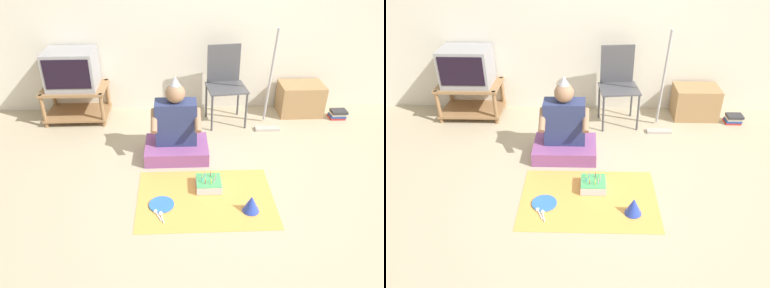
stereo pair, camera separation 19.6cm
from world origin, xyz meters
The scene contains 15 objects.
ground_plane centered at (0.00, 0.00, 0.00)m, with size 16.00×16.00×0.00m, color tan.
wall_back centered at (0.00, 1.95, 1.27)m, with size 6.40×0.06×2.55m.
tv_stand centered at (-1.70, 1.67, 0.25)m, with size 0.73×0.49×0.41m.
tv centered at (-1.70, 1.68, 0.63)m, with size 0.56×0.44×0.43m.
folding_chair centered at (0.06, 1.57, 0.52)m, with size 0.48×0.44×0.89m.
cardboard_box_stack centered at (1.02, 1.70, 0.19)m, with size 0.52×0.37×0.38m.
dust_mop centered at (0.54, 1.34, 0.33)m, with size 0.28×0.27×1.17m.
book_pile centered at (1.46, 1.54, 0.05)m, with size 0.20×0.14×0.10m.
person_seated centered at (-0.51, 0.81, 0.26)m, with size 0.64×0.46×0.85m.
party_cloth centered at (-0.26, 0.08, 0.00)m, with size 1.20×0.83×0.01m.
birthday_cake centered at (-0.22, 0.23, 0.05)m, with size 0.23×0.23×0.14m.
party_hat_blue centered at (0.10, -0.10, 0.08)m, with size 0.14×0.14×0.15m.
paper_plate centered at (-0.65, 0.01, 0.01)m, with size 0.22×0.22×0.01m.
plastic_spoon_near centered at (-0.69, -0.09, 0.01)m, with size 0.07×0.14×0.01m.
plastic_spoon_far centered at (-0.65, -0.12, 0.01)m, with size 0.05×0.14×0.01m.
Camera 1 is at (-0.49, -2.46, 2.13)m, focal length 35.00 mm.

